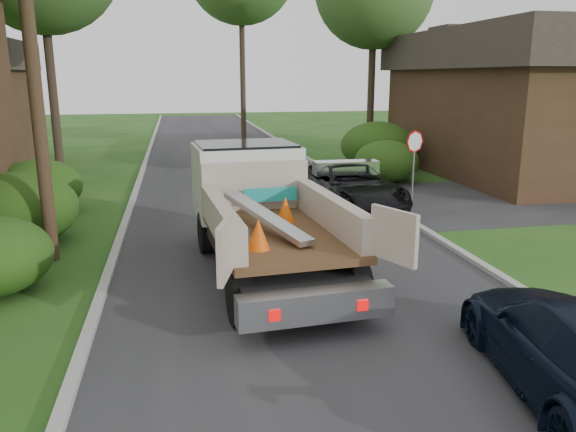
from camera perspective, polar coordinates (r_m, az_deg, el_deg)
The scene contains 13 objects.
ground at distance 9.71m, azimuth 5.03°, elevation -11.62°, with size 120.00×120.00×0.00m, color #1F4B15.
road at distance 19.03m, azimuth -3.33°, elevation 1.26°, with size 8.00×90.00×0.02m, color #28282B.
curb_left at distance 18.92m, azimuth -15.73°, elevation 0.85°, with size 0.20×90.00×0.12m, color #9E9E99.
curb_right at distance 19.98m, azimuth 8.40°, elevation 1.91°, with size 0.20×90.00×0.12m, color #9E9E99.
stop_sign at distance 19.18m, azimuth 12.70°, elevation 6.42°, with size 0.71×0.32×2.48m.
utility_pole at distance 13.74m, azimuth -24.77°, elevation 16.88°, with size 2.42×1.25×10.00m.
house_right at distance 27.26m, azimuth 23.94°, elevation 10.65°, with size 9.72×12.96×6.20m.
hedge_left_b at distance 15.76m, azimuth -25.58°, elevation 0.68°, with size 2.86×2.86×1.87m, color #1A3C0D.
hedge_left_c at distance 19.18m, azimuth -23.95°, elevation 2.75°, with size 2.60×2.60×1.70m, color #1A3C0D.
hedge_right_a at distance 23.19m, azimuth 9.98°, elevation 5.50°, with size 2.60×2.60×1.70m, color #1A3C0D.
hedge_right_b at distance 26.19m, azimuth 9.09°, elevation 7.05°, with size 3.38×3.38×2.21m, color #1A3C0D.
flatbed_truck at distance 12.83m, azimuth -3.14°, elevation 1.51°, with size 3.37×7.08×2.61m.
black_pickup at distance 18.23m, azimuth 6.17°, elevation 3.01°, with size 2.47×5.35×1.49m, color black.
Camera 1 is at (-2.51, -8.40, 4.19)m, focal length 35.00 mm.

